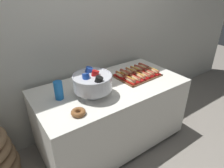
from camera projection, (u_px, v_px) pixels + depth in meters
name	position (u px, v px, depth m)	size (l,w,h in m)	color
ground_plane	(111.00, 139.00, 2.38)	(10.00, 10.00, 0.00)	gray
back_wall	(85.00, 24.00, 2.14)	(6.00, 0.10, 2.60)	beige
buffet_table	(111.00, 113.00, 2.19)	(1.60, 0.82, 0.76)	white
serving_tray	(137.00, 75.00, 2.22)	(0.50, 0.38, 0.01)	brown
hot_dog_0	(130.00, 80.00, 2.05)	(0.07, 0.16, 0.06)	red
hot_dog_1	(135.00, 78.00, 2.09)	(0.07, 0.16, 0.06)	red
hot_dog_2	(140.00, 76.00, 2.13)	(0.07, 0.16, 0.06)	red
hot_dog_3	(145.00, 75.00, 2.17)	(0.08, 0.16, 0.06)	red
hot_dog_4	(149.00, 73.00, 2.21)	(0.07, 0.16, 0.06)	red
hot_dog_5	(154.00, 71.00, 2.25)	(0.07, 0.17, 0.06)	#B21414
hot_dog_6	(120.00, 75.00, 2.16)	(0.07, 0.15, 0.06)	red
hot_dog_7	(125.00, 73.00, 2.20)	(0.08, 0.17, 0.06)	red
hot_dog_8	(130.00, 71.00, 2.24)	(0.07, 0.15, 0.06)	#B21414
hot_dog_9	(135.00, 70.00, 2.28)	(0.07, 0.15, 0.06)	#B21414
hot_dog_10	(139.00, 68.00, 2.33)	(0.08, 0.17, 0.06)	#B21414
hot_dog_11	(143.00, 67.00, 2.36)	(0.08, 0.18, 0.06)	red
punch_bowl	(92.00, 82.00, 1.77)	(0.37, 0.37, 0.26)	silver
cup_stack	(59.00, 90.00, 1.75)	(0.08, 0.08, 0.18)	blue
donut	(78.00, 112.00, 1.57)	(0.12, 0.12, 0.04)	brown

